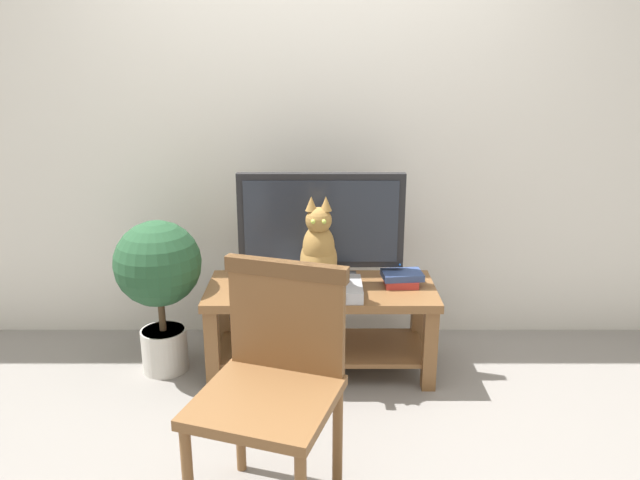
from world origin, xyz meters
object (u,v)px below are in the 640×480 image
(tv, at_px, (320,226))
(media_box, at_px, (318,289))
(wooden_chair, at_px, (273,371))
(book_stack, at_px, (400,278))
(tv_stand, at_px, (320,312))
(cat, at_px, (318,252))
(potted_plant, at_px, (158,276))

(tv, distance_m, media_box, 0.33)
(wooden_chair, relative_size, book_stack, 4.22)
(wooden_chair, bearing_deg, tv_stand, 80.49)
(book_stack, bearing_deg, wooden_chair, -119.55)
(wooden_chair, xyz_separation_m, book_stack, (0.60, 1.06, -0.04))
(tv_stand, distance_m, tv, 0.46)
(tv, relative_size, cat, 1.87)
(tv, height_order, media_box, tv)
(cat, bearing_deg, tv, 86.70)
(potted_plant, bearing_deg, media_box, -7.56)
(tv, height_order, potted_plant, tv)
(tv_stand, height_order, media_box, media_box)
(book_stack, bearing_deg, cat, -160.56)
(cat, height_order, potted_plant, cat)
(tv, bearing_deg, tv_stand, -90.02)
(tv, distance_m, wooden_chair, 1.13)
(book_stack, bearing_deg, tv_stand, -176.67)
(media_box, relative_size, book_stack, 1.97)
(book_stack, bearing_deg, potted_plant, -178.82)
(tv_stand, distance_m, media_box, 0.21)
(media_box, height_order, potted_plant, potted_plant)
(tv, bearing_deg, wooden_chair, -98.97)
(tv, xyz_separation_m, book_stack, (0.43, -0.04, -0.28))
(wooden_chair, relative_size, potted_plant, 1.12)
(potted_plant, bearing_deg, cat, -8.67)
(media_box, relative_size, wooden_chair, 0.47)
(tv, relative_size, potted_plant, 1.03)
(tv_stand, xyz_separation_m, wooden_chair, (-0.17, -1.03, 0.22))
(media_box, distance_m, potted_plant, 0.85)
(tv, bearing_deg, media_box, -93.96)
(tv, relative_size, media_box, 1.97)
(tv_stand, relative_size, book_stack, 5.39)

